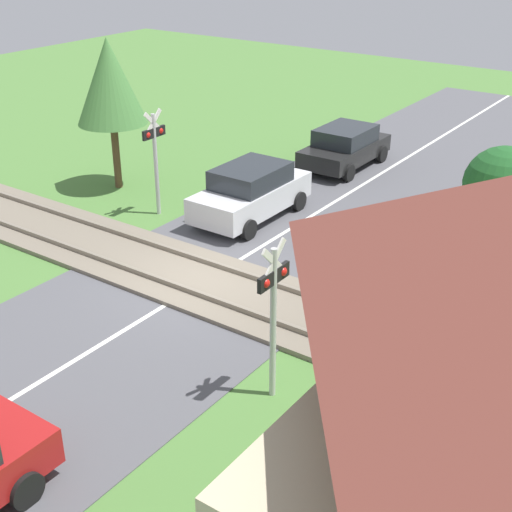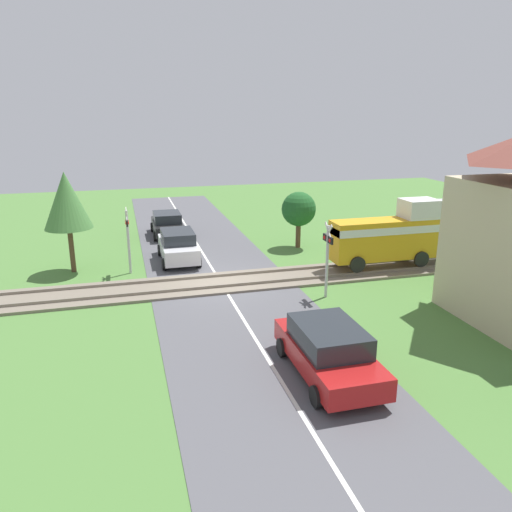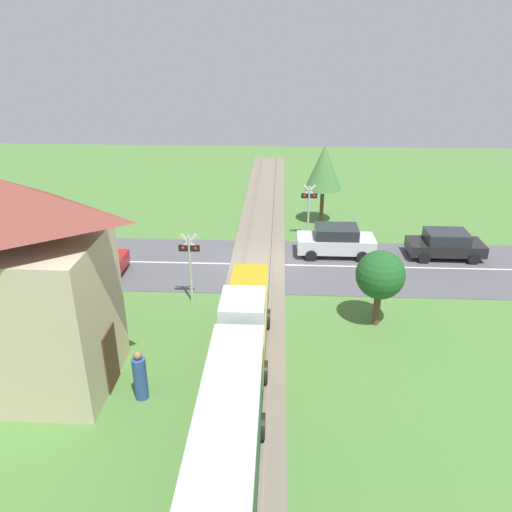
{
  "view_description": "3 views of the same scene",
  "coord_description": "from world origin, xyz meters",
  "px_view_note": "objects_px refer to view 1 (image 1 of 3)",
  "views": [
    {
      "loc": [
        11.92,
        10.02,
        8.32
      ],
      "look_at": [
        0.0,
        1.61,
        1.2
      ],
      "focal_mm": 50.0,
      "sensor_mm": 36.0,
      "label": 1
    },
    {
      "loc": [
        20.89,
        -4.07,
        7.56
      ],
      "look_at": [
        0.0,
        1.61,
        1.2
      ],
      "focal_mm": 35.0,
      "sensor_mm": 36.0,
      "label": 2
    },
    {
      "loc": [
        -1.07,
        23.14,
        10.74
      ],
      "look_at": [
        0.0,
        1.61,
        1.2
      ],
      "focal_mm": 35.0,
      "sensor_mm": 36.0,
      "label": 3
    }
  ],
  "objects_px": {
    "car_near_crossing": "(251,191)",
    "car_behind_queue": "(345,146)",
    "crossing_signal_west_approach": "(155,149)",
    "crossing_signal_east_approach": "(273,301)"
  },
  "relations": [
    {
      "from": "car_near_crossing",
      "to": "car_behind_queue",
      "type": "bearing_deg",
      "value": 180.0
    },
    {
      "from": "car_behind_queue",
      "to": "crossing_signal_west_approach",
      "type": "height_order",
      "value": "crossing_signal_west_approach"
    },
    {
      "from": "crossing_signal_east_approach",
      "to": "car_near_crossing",
      "type": "bearing_deg",
      "value": -141.74
    },
    {
      "from": "crossing_signal_east_approach",
      "to": "crossing_signal_west_approach",
      "type": "bearing_deg",
      "value": -124.81
    },
    {
      "from": "car_near_crossing",
      "to": "crossing_signal_west_approach",
      "type": "distance_m",
      "value": 3.06
    },
    {
      "from": "crossing_signal_west_approach",
      "to": "crossing_signal_east_approach",
      "type": "distance_m",
      "value": 9.52
    },
    {
      "from": "car_near_crossing",
      "to": "crossing_signal_west_approach",
      "type": "height_order",
      "value": "crossing_signal_west_approach"
    },
    {
      "from": "car_behind_queue",
      "to": "crossing_signal_east_approach",
      "type": "distance_m",
      "value": 13.67
    },
    {
      "from": "car_behind_queue",
      "to": "crossing_signal_east_approach",
      "type": "relative_size",
      "value": 1.21
    },
    {
      "from": "car_near_crossing",
      "to": "crossing_signal_east_approach",
      "type": "bearing_deg",
      "value": 38.26
    }
  ]
}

